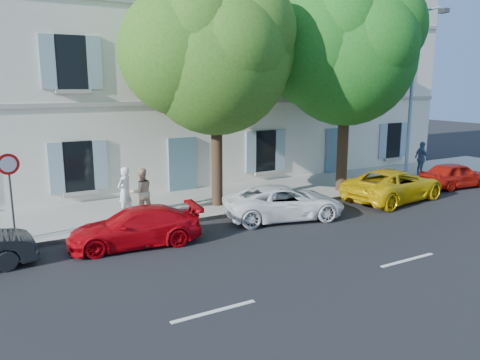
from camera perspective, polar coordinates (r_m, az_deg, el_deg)
ground at (r=16.64m, az=9.24°, el=-5.27°), size 90.00×90.00×0.00m
sidewalk at (r=20.13m, az=1.26°, el=-1.93°), size 36.00×4.50×0.15m
kerb at (r=18.37m, az=4.77°, el=-3.28°), size 36.00×0.16×0.16m
building at (r=24.71m, az=-5.80°, el=14.36°), size 28.00×7.00×12.00m
car_red_coupe at (r=14.47m, az=-12.65°, el=-5.60°), size 4.13×2.08×1.15m
car_white_coupe at (r=16.95m, az=5.42°, el=-2.73°), size 4.72×3.01×1.21m
car_yellow_supercar at (r=20.51m, az=18.25°, el=-0.58°), size 5.05×2.83×1.33m
car_red_hatchback at (r=24.19m, az=24.75°, el=0.57°), size 3.65×1.73×1.21m
tree_left at (r=17.81m, az=-2.96°, el=14.27°), size 5.48×5.48×8.50m
tree_right at (r=20.92m, az=12.86°, el=14.44°), size 5.84×5.84×9.00m
road_sign at (r=15.10m, az=-26.28°, el=0.10°), size 0.62×0.14×2.69m
street_lamp at (r=22.93m, az=20.50°, el=10.38°), size 0.43×1.68×7.83m
pedestrian_a at (r=17.22m, az=-13.88°, el=-1.34°), size 0.77×0.72×1.76m
pedestrian_b at (r=17.03m, az=-11.92°, el=-1.46°), size 0.86×0.68×1.72m
pedestrian_c at (r=25.90m, az=21.26°, el=2.47°), size 0.70×1.11×1.75m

